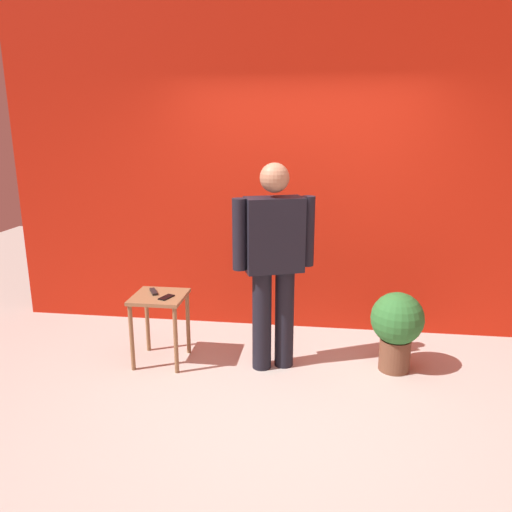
% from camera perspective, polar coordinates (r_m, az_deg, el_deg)
% --- Properties ---
extents(ground_plane, '(12.00, 12.00, 0.00)m').
position_cam_1_polar(ground_plane, '(3.93, 3.63, -16.31)').
color(ground_plane, '#B7B2A8').
extents(back_wall_red, '(5.92, 0.12, 3.33)m').
position_cam_1_polar(back_wall_red, '(4.92, 5.29, 10.49)').
color(back_wall_red, '#B81E0D').
rests_on(back_wall_red, ground_plane).
extents(standing_person, '(0.68, 0.38, 1.74)m').
position_cam_1_polar(standing_person, '(4.08, 2.04, -0.15)').
color(standing_person, black).
rests_on(standing_person, ground_plane).
extents(side_table, '(0.44, 0.44, 0.62)m').
position_cam_1_polar(side_table, '(4.40, -10.96, -5.89)').
color(side_table, olive).
rests_on(side_table, ground_plane).
extents(cell_phone, '(0.12, 0.16, 0.01)m').
position_cam_1_polar(cell_phone, '(4.28, -10.22, -4.67)').
color(cell_phone, black).
rests_on(cell_phone, side_table).
extents(tv_remote, '(0.12, 0.17, 0.02)m').
position_cam_1_polar(tv_remote, '(4.42, -11.64, -4.01)').
color(tv_remote, black).
rests_on(tv_remote, side_table).
extents(potted_plant, '(0.44, 0.44, 0.69)m').
position_cam_1_polar(potted_plant, '(4.36, 15.81, -7.61)').
color(potted_plant, brown).
rests_on(potted_plant, ground_plane).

